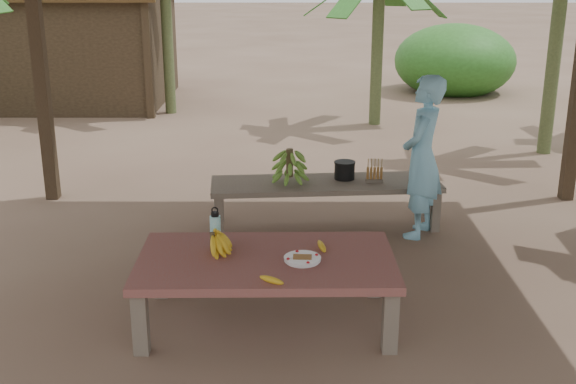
{
  "coord_description": "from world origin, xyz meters",
  "views": [
    {
      "loc": [
        -0.21,
        -5.19,
        2.49
      ],
      "look_at": [
        -0.23,
        0.04,
        0.8
      ],
      "focal_mm": 45.0,
      "sensor_mm": 36.0,
      "label": 1
    }
  ],
  "objects_px": {
    "ripe_banana_bunch": "(213,242)",
    "cooking_pot": "(345,171)",
    "bench": "(326,187)",
    "water_flask": "(215,229)",
    "woman": "(422,157)",
    "plate": "(302,259)",
    "work_table": "(266,266)"
  },
  "relations": [
    {
      "from": "ripe_banana_bunch",
      "to": "cooking_pot",
      "type": "xyz_separation_m",
      "value": [
        1.08,
        1.98,
        -0.05
      ]
    },
    {
      "from": "bench",
      "to": "water_flask",
      "type": "relative_size",
      "value": 7.59
    },
    {
      "from": "ripe_banana_bunch",
      "to": "woman",
      "type": "distance_m",
      "value": 2.42
    },
    {
      "from": "plate",
      "to": "water_flask",
      "type": "relative_size",
      "value": 0.87
    },
    {
      "from": "bench",
      "to": "ripe_banana_bunch",
      "type": "bearing_deg",
      "value": -120.08
    },
    {
      "from": "work_table",
      "to": "plate",
      "type": "relative_size",
      "value": 7.04
    },
    {
      "from": "plate",
      "to": "ripe_banana_bunch",
      "type": "bearing_deg",
      "value": 165.7
    },
    {
      "from": "woman",
      "to": "work_table",
      "type": "bearing_deg",
      "value": -13.0
    },
    {
      "from": "bench",
      "to": "water_flask",
      "type": "distance_m",
      "value": 1.97
    },
    {
      "from": "ripe_banana_bunch",
      "to": "water_flask",
      "type": "xyz_separation_m",
      "value": [
        0.01,
        0.14,
        0.04
      ]
    },
    {
      "from": "water_flask",
      "to": "plate",
      "type": "bearing_deg",
      "value": -25.5
    },
    {
      "from": "bench",
      "to": "ripe_banana_bunch",
      "type": "xyz_separation_m",
      "value": [
        -0.89,
        -1.88,
        0.19
      ]
    },
    {
      "from": "work_table",
      "to": "bench",
      "type": "height_order",
      "value": "work_table"
    },
    {
      "from": "woman",
      "to": "ripe_banana_bunch",
      "type": "bearing_deg",
      "value": -21.65
    },
    {
      "from": "plate",
      "to": "woman",
      "type": "relative_size",
      "value": 0.17
    },
    {
      "from": "work_table",
      "to": "ripe_banana_bunch",
      "type": "bearing_deg",
      "value": 164.76
    },
    {
      "from": "water_flask",
      "to": "cooking_pot",
      "type": "relative_size",
      "value": 1.5
    },
    {
      "from": "work_table",
      "to": "water_flask",
      "type": "height_order",
      "value": "water_flask"
    },
    {
      "from": "plate",
      "to": "cooking_pot",
      "type": "xyz_separation_m",
      "value": [
        0.44,
        2.14,
        0.02
      ]
    },
    {
      "from": "work_table",
      "to": "cooking_pot",
      "type": "bearing_deg",
      "value": 70.63
    },
    {
      "from": "woman",
      "to": "plate",
      "type": "bearing_deg",
      "value": -6.61
    },
    {
      "from": "work_table",
      "to": "plate",
      "type": "xyz_separation_m",
      "value": [
        0.25,
        -0.06,
        0.08
      ]
    },
    {
      "from": "plate",
      "to": "work_table",
      "type": "bearing_deg",
      "value": 165.89
    },
    {
      "from": "water_flask",
      "to": "cooking_pot",
      "type": "distance_m",
      "value": 2.13
    },
    {
      "from": "ripe_banana_bunch",
      "to": "water_flask",
      "type": "bearing_deg",
      "value": 86.62
    },
    {
      "from": "bench",
      "to": "cooking_pot",
      "type": "bearing_deg",
      "value": 22.83
    },
    {
      "from": "work_table",
      "to": "cooking_pot",
      "type": "distance_m",
      "value": 2.19
    },
    {
      "from": "cooking_pot",
      "to": "bench",
      "type": "bearing_deg",
      "value": -152.53
    },
    {
      "from": "cooking_pot",
      "to": "work_table",
      "type": "bearing_deg",
      "value": -108.55
    },
    {
      "from": "plate",
      "to": "cooking_pot",
      "type": "relative_size",
      "value": 1.31
    },
    {
      "from": "work_table",
      "to": "ripe_banana_bunch",
      "type": "height_order",
      "value": "ripe_banana_bunch"
    },
    {
      "from": "ripe_banana_bunch",
      "to": "water_flask",
      "type": "height_order",
      "value": "water_flask"
    }
  ]
}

